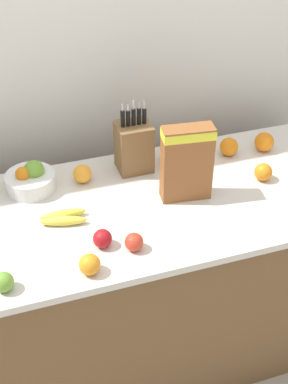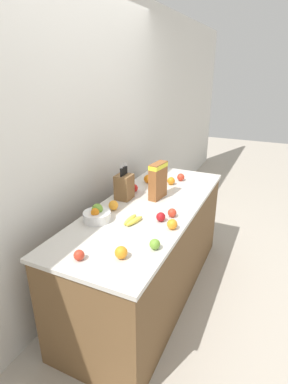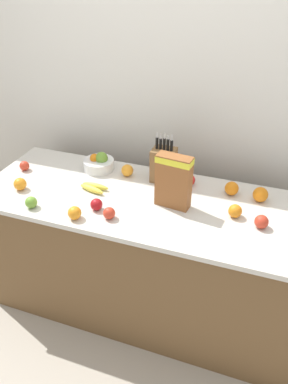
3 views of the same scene
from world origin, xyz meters
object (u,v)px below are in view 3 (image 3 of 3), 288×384
object	(u,v)px
orange_by_cereal	(260,195)
apple_leftmost	(31,202)
apple_middle	(109,213)
apple_front	(96,204)
apple_near_bananas	(24,166)
orange_front_left	(235,211)
fruit_bowl	(99,163)
banana_bunch	(94,187)
apple_by_knife_block	(261,222)
cereal_box	(174,179)
orange_mid_left	(75,213)
apple_rear	(189,180)
orange_front_right	(127,170)
orange_back_center	(20,184)
orange_front_center	(232,188)
knife_block	(164,164)

from	to	relation	value
orange_by_cereal	apple_leftmost	bearing A→B (deg)	-157.54
apple_middle	apple_front	bearing A→B (deg)	153.06
apple_near_bananas	orange_front_left	bearing A→B (deg)	-2.51
fruit_bowl	apple_near_bananas	distance (m)	0.50
fruit_bowl	banana_bunch	size ratio (longest dim) A/B	1.10
apple_by_knife_block	apple_front	bearing A→B (deg)	-170.91
cereal_box	apple_leftmost	distance (m)	0.81
fruit_bowl	orange_mid_left	world-z (taller)	fruit_bowl
banana_bunch	apple_by_knife_block	xyz separation A→B (m)	(0.99, -0.04, 0.02)
fruit_bowl	apple_rear	bearing A→B (deg)	0.35
orange_front_left	orange_front_right	xyz separation A→B (m)	(-0.72, 0.22, 0.00)
apple_near_bananas	apple_by_knife_block	bearing A→B (deg)	-4.14
apple_front	banana_bunch	bearing A→B (deg)	120.68
apple_rear	apple_middle	size ratio (longest dim) A/B	1.07
fruit_bowl	orange_back_center	world-z (taller)	fruit_bowl
fruit_bowl	orange_mid_left	size ratio (longest dim) A/B	2.73
apple_leftmost	orange_back_center	world-z (taller)	orange_back_center
apple_middle	orange_by_cereal	xyz separation A→B (m)	(0.76, 0.45, 0.01)
apple_middle	orange_front_center	xyz separation A→B (m)	(0.59, 0.47, 0.01)
orange_front_left	orange_front_right	distance (m)	0.76
cereal_box	banana_bunch	bearing A→B (deg)	-172.14
orange_front_left	apple_middle	bearing A→B (deg)	-159.21
apple_front	apple_near_bananas	world-z (taller)	apple_front
orange_by_cereal	apple_front	bearing A→B (deg)	-155.10
apple_middle	orange_back_center	size ratio (longest dim) A/B	0.87
apple_middle	apple_near_bananas	distance (m)	0.81
apple_near_bananas	orange_front_center	size ratio (longest dim) A/B	0.78
apple_leftmost	orange_by_cereal	bearing A→B (deg)	22.46
apple_by_knife_block	apple_near_bananas	size ratio (longest dim) A/B	1.15
fruit_bowl	apple_leftmost	xyz separation A→B (m)	(-0.17, -0.54, -0.01)
banana_bunch	orange_back_center	bearing A→B (deg)	-161.40
cereal_box	apple_front	world-z (taller)	cereal_box
apple_rear	orange_mid_left	world-z (taller)	orange_mid_left
banana_bunch	apple_rear	distance (m)	0.59
orange_back_center	orange_front_right	xyz separation A→B (m)	(0.55, 0.38, 0.00)
orange_mid_left	orange_front_left	size ratio (longest dim) A/B	0.99
knife_block	apple_rear	size ratio (longest dim) A/B	4.52
orange_mid_left	orange_front_right	distance (m)	0.54
apple_middle	cereal_box	bearing A→B (deg)	39.40
banana_bunch	orange_front_right	world-z (taller)	orange_front_right
apple_front	fruit_bowl	bearing A→B (deg)	113.60
banana_bunch	orange_mid_left	xyz separation A→B (m)	(0.03, -0.30, 0.02)
apple_rear	apple_near_bananas	bearing A→B (deg)	-170.43
banana_bunch	apple_near_bananas	bearing A→B (deg)	172.37
apple_near_bananas	orange_mid_left	world-z (taller)	orange_mid_left
orange_front_left	orange_by_cereal	world-z (taller)	orange_by_cereal
fruit_bowl	cereal_box	bearing A→B (deg)	-22.94
apple_near_bananas	banana_bunch	bearing A→B (deg)	-7.63
orange_mid_left	knife_block	bearing A→B (deg)	59.34
fruit_bowl	apple_by_knife_block	world-z (taller)	fruit_bowl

